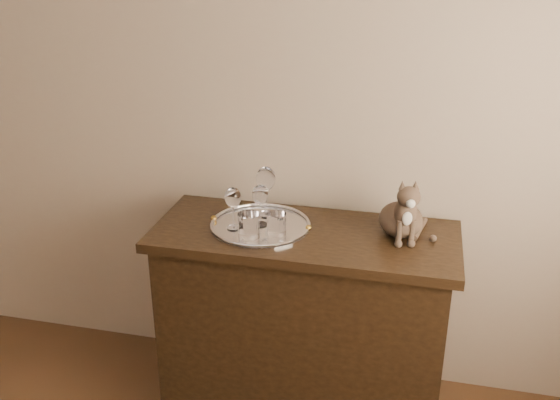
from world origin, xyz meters
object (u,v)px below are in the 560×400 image
at_px(wine_glass_b, 266,191).
at_px(tumbler_a, 277,224).
at_px(wine_glass_d, 260,205).
at_px(sideboard, 303,323).
at_px(wine_glass_c, 233,208).
at_px(cat, 402,204).
at_px(tumbler_b, 249,225).
at_px(tray, 260,226).

bearing_deg(wine_glass_b, tumbler_a, -62.50).
bearing_deg(wine_glass_d, tumbler_a, -37.57).
relative_size(sideboard, tumbler_a, 14.25).
xyz_separation_m(wine_glass_c, cat, (0.64, 0.11, 0.03)).
distance_m(sideboard, wine_glass_d, 0.55).
bearing_deg(tumbler_b, wine_glass_d, 81.86).
bearing_deg(tumbler_a, sideboard, 29.34).
bearing_deg(tray, wine_glass_b, 92.09).
bearing_deg(cat, wine_glass_c, 175.63).
bearing_deg(sideboard, wine_glass_b, 149.99).
bearing_deg(wine_glass_b, wine_glass_d, -88.07).
distance_m(wine_glass_c, wine_glass_d, 0.11).
relative_size(sideboard, wine_glass_c, 6.97).
xyz_separation_m(wine_glass_c, tumbler_a, (0.18, -0.01, -0.04)).
relative_size(sideboard, wine_glass_b, 5.70).
height_order(sideboard, wine_glass_b, wine_glass_b).
xyz_separation_m(tray, tumbler_a, (0.08, -0.06, 0.05)).
bearing_deg(tumbler_a, tray, 144.33).
distance_m(wine_glass_b, cat, 0.55).
bearing_deg(tumbler_a, wine_glass_b, 117.50).
height_order(sideboard, tumbler_b, tumbler_b).
distance_m(wine_glass_b, tumbler_b, 0.22).
bearing_deg(tumbler_b, wine_glass_c, 143.31).
bearing_deg(tumbler_b, tumbler_a, 27.32).
relative_size(wine_glass_c, tumbler_a, 2.05).
height_order(tray, wine_glass_d, wine_glass_d).
bearing_deg(tray, cat, 6.10).
relative_size(wine_glass_b, wine_glass_c, 1.22).
bearing_deg(wine_glass_c, tumbler_b, -36.69).
xyz_separation_m(tray, wine_glass_d, (-0.00, 0.00, 0.09)).
bearing_deg(cat, sideboard, 175.48).
bearing_deg(tumbler_a, wine_glass_c, 177.16).
relative_size(tray, cat, 1.55).
height_order(tumbler_a, tumbler_b, tumbler_b).
height_order(wine_glass_c, wine_glass_d, same).
height_order(wine_glass_b, tumbler_b, wine_glass_b).
bearing_deg(wine_glass_b, tumbler_b, -93.43).
bearing_deg(sideboard, wine_glass_c, -170.29).
xyz_separation_m(tumbler_a, tumbler_b, (-0.10, -0.05, 0.01)).
height_order(wine_glass_c, tumbler_a, wine_glass_c).
bearing_deg(tumbler_b, sideboard, 28.35).
xyz_separation_m(sideboard, wine_glass_c, (-0.28, -0.05, 0.52)).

